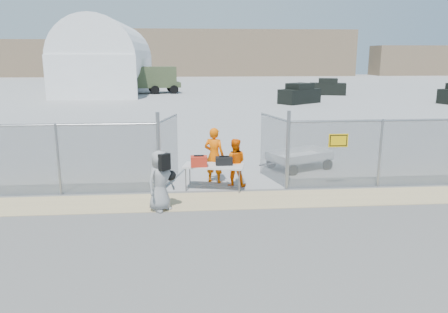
{
  "coord_description": "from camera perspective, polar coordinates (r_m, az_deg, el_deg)",
  "views": [
    {
      "loc": [
        -1.1,
        -11.1,
        4.17
      ],
      "look_at": [
        0.0,
        2.0,
        1.1
      ],
      "focal_mm": 35.0,
      "sensor_mm": 36.0,
      "label": 1
    }
  ],
  "objects": [
    {
      "name": "quonset_hangar",
      "position": [
        51.87,
        -15.03,
        12.53
      ],
      "size": [
        9.0,
        18.0,
        8.0
      ],
      "primitive_type": null,
      "color": "white",
      "rests_on": "ground"
    },
    {
      "name": "utility_trailer",
      "position": [
        16.53,
        9.82,
        -0.38
      ],
      "size": [
        3.33,
        2.61,
        0.72
      ],
      "primitive_type": null,
      "rotation": [
        0.0,
        0.0,
        0.43
      ],
      "color": "silver",
      "rests_on": "ground"
    },
    {
      "name": "visitor",
      "position": [
        11.97,
        -8.32,
        -3.16
      ],
      "size": [
        0.97,
        0.95,
        1.68
      ],
      "primitive_type": "imported",
      "rotation": [
        0.0,
        0.0,
        0.74
      ],
      "color": "gray",
      "rests_on": "ground"
    },
    {
      "name": "folding_table",
      "position": [
        13.79,
        -1.35,
        -2.73
      ],
      "size": [
        2.0,
        1.16,
        0.8
      ],
      "primitive_type": null,
      "rotation": [
        0.0,
        0.0,
        -0.21
      ],
      "color": "silver",
      "rests_on": "ground"
    },
    {
      "name": "security_worker_right",
      "position": [
        14.05,
        1.38,
        -0.81
      ],
      "size": [
        0.84,
        0.7,
        1.57
      ],
      "primitive_type": "imported",
      "rotation": [
        0.0,
        0.0,
        3.0
      ],
      "color": "#FF6402",
      "rests_on": "ground"
    },
    {
      "name": "military_truck",
      "position": [
        49.2,
        -9.4,
        9.81
      ],
      "size": [
        6.38,
        3.29,
        2.9
      ],
      "primitive_type": null,
      "rotation": [
        0.0,
        0.0,
        0.18
      ],
      "color": "#414E2E",
      "rests_on": "ground"
    },
    {
      "name": "tarmac_inside",
      "position": [
        53.28,
        -3.63,
        8.64
      ],
      "size": [
        160.0,
        80.0,
        0.01
      ],
      "primitive_type": "cube",
      "color": "#999999",
      "rests_on": "ground"
    },
    {
      "name": "chain_link_fence",
      "position": [
        13.5,
        -0.0,
        0.0
      ],
      "size": [
        40.0,
        0.2,
        2.2
      ],
      "primitive_type": null,
      "color": "gray",
      "rests_on": "ground"
    },
    {
      "name": "dirt_strip",
      "position": [
        12.85,
        0.37,
        -5.77
      ],
      "size": [
        44.0,
        1.6,
        0.01
      ],
      "primitive_type": "cube",
      "color": "tan",
      "rests_on": "ground"
    },
    {
      "name": "security_worker_left",
      "position": [
        14.42,
        -1.3,
        0.15
      ],
      "size": [
        0.8,
        0.67,
        1.86
      ],
      "primitive_type": "imported",
      "rotation": [
        0.0,
        0.0,
        2.75
      ],
      "color": "#FF6402",
      "rests_on": "ground"
    },
    {
      "name": "distant_hills",
      "position": [
        89.31,
        -0.89,
        13.36
      ],
      "size": [
        140.0,
        6.0,
        9.0
      ],
      "primitive_type": null,
      "color": "#7F684F",
      "rests_on": "ground"
    },
    {
      "name": "ground",
      "position": [
        11.91,
        0.81,
        -7.35
      ],
      "size": [
        160.0,
        160.0,
        0.0
      ],
      "primitive_type": "plane",
      "color": "#565454"
    },
    {
      "name": "parked_vehicle_mid",
      "position": [
        48.18,
        13.39,
        8.84
      ],
      "size": [
        4.07,
        2.71,
        1.69
      ],
      "primitive_type": null,
      "rotation": [
        0.0,
        0.0,
        -0.3
      ],
      "color": "black",
      "rests_on": "ground"
    },
    {
      "name": "black_duffel",
      "position": [
        13.68,
        -0.0,
        -0.58
      ],
      "size": [
        0.52,
        0.31,
        0.25
      ],
      "primitive_type": "cube",
      "rotation": [
        0.0,
        0.0,
        0.01
      ],
      "color": "black",
      "rests_on": "folding_table"
    },
    {
      "name": "orange_bag",
      "position": [
        13.52,
        -3.3,
        -0.63
      ],
      "size": [
        0.51,
        0.34,
        0.32
      ],
      "primitive_type": "cube",
      "rotation": [
        0.0,
        0.0,
        0.0
      ],
      "color": "red",
      "rests_on": "folding_table"
    },
    {
      "name": "parked_vehicle_near",
      "position": [
        39.06,
        9.83,
        8.1
      ],
      "size": [
        4.1,
        3.57,
        1.72
      ],
      "primitive_type": null,
      "rotation": [
        0.0,
        0.0,
        0.6
      ],
      "color": "black",
      "rests_on": "ground"
    }
  ]
}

